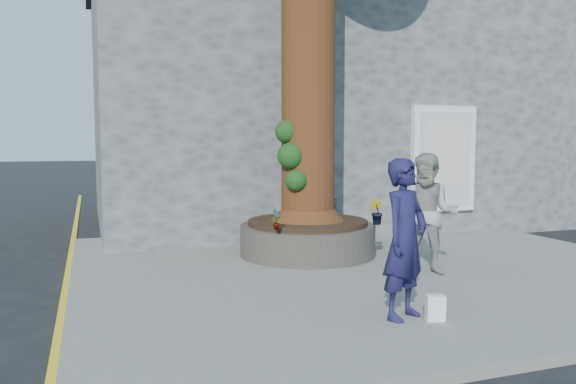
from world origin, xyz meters
name	(u,v)px	position (x,y,z in m)	size (l,w,h in m)	color
ground	(307,295)	(0.00, 0.00, 0.00)	(120.00, 120.00, 0.00)	black
pavement	(371,267)	(1.50, 1.00, 0.06)	(9.00, 8.00, 0.12)	slate
yellow_line	(65,297)	(-3.05, 1.00, 0.00)	(0.10, 30.00, 0.01)	yellow
stone_shop	(296,100)	(2.50, 7.20, 3.16)	(10.30, 8.30, 6.30)	#4E5053
neighbour_shop	(536,112)	(10.50, 7.20, 3.00)	(6.00, 8.00, 6.00)	#4E5053
planter	(308,238)	(0.80, 2.00, 0.41)	(2.30, 2.30, 0.60)	black
man	(405,239)	(0.52, -1.59, 1.00)	(0.64, 0.42, 1.75)	#19163E
woman	(429,214)	(1.96, 0.12, 1.00)	(0.86, 0.67, 1.77)	#9C9B95
shopping_bag	(435,308)	(0.78, -1.79, 0.26)	(0.20, 0.12, 0.28)	white
plant_a	(276,219)	(-0.05, 1.15, 0.89)	(0.17, 0.12, 0.33)	gray
plant_b	(376,212)	(1.65, 1.15, 0.92)	(0.22, 0.22, 0.41)	gray
plant_c	(320,212)	(0.94, 1.78, 0.88)	(0.18, 0.18, 0.31)	gray
plant_d	(333,205)	(1.65, 2.85, 0.85)	(0.24, 0.21, 0.26)	gray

